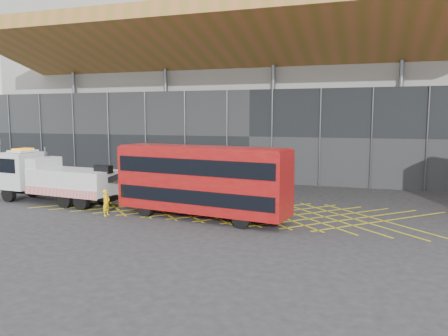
% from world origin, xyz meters
% --- Properties ---
extents(ground_plane, '(120.00, 120.00, 0.00)m').
position_xyz_m(ground_plane, '(0.00, 0.00, 0.00)').
color(ground_plane, '#272729').
extents(road_markings, '(24.76, 7.16, 0.01)m').
position_xyz_m(road_markings, '(4.00, 0.00, 0.01)').
color(road_markings, gold).
rests_on(road_markings, ground_plane).
extents(construction_building, '(55.00, 23.97, 18.00)m').
position_xyz_m(construction_building, '(1.92, 18.40, 8.98)').
color(construction_building, gray).
rests_on(construction_building, ground_plane).
extents(recovery_truck, '(10.41, 3.34, 3.61)m').
position_xyz_m(recovery_truck, '(-7.93, -1.58, 1.67)').
color(recovery_truck, black).
rests_on(recovery_truck, ground_plane).
extents(bus_towed, '(10.23, 3.73, 4.07)m').
position_xyz_m(bus_towed, '(3.08, -2.67, 2.26)').
color(bus_towed, maroon).
rests_on(bus_towed, ground_plane).
extents(worker, '(0.37, 0.56, 1.52)m').
position_xyz_m(worker, '(-2.45, -3.73, 0.76)').
color(worker, yellow).
rests_on(worker, ground_plane).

